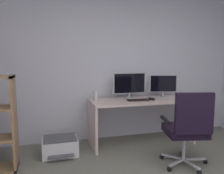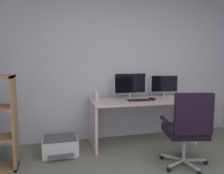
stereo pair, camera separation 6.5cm
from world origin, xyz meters
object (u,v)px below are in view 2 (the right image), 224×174
object	(u,v)px
monitor_secondary	(164,85)
printer	(60,146)
monitor_main	(130,84)
desktop_speaker	(96,95)
desk	(142,110)
computer_mouse	(152,99)
office_chair	(187,127)
keyboard	(138,100)

from	to	relation	value
monitor_secondary	printer	size ratio (longest dim) A/B	0.94
monitor_main	desktop_speaker	distance (m)	0.61
desktop_speaker	monitor_secondary	bearing A→B (deg)	2.26
desk	monitor_secondary	distance (m)	0.62
monitor_secondary	desktop_speaker	world-z (taller)	monitor_secondary
computer_mouse	monitor_main	bearing A→B (deg)	136.37
monitor_main	office_chair	world-z (taller)	monitor_main
monitor_main	printer	xyz separation A→B (m)	(-1.16, -0.25, -0.86)
monitor_secondary	office_chair	world-z (taller)	monitor_secondary
keyboard	monitor_main	bearing A→B (deg)	111.48
office_chair	desktop_speaker	bearing A→B (deg)	131.99
office_chair	keyboard	bearing A→B (deg)	108.85
keyboard	printer	bearing A→B (deg)	-175.26
monitor_secondary	office_chair	distance (m)	1.21
monitor_secondary	keyboard	bearing A→B (deg)	-158.81
monitor_main	computer_mouse	size ratio (longest dim) A/B	5.69
computer_mouse	office_chair	size ratio (longest dim) A/B	0.10
keyboard	computer_mouse	xyz separation A→B (m)	(0.24, 0.00, 0.01)
desk	office_chair	xyz separation A→B (m)	(0.21, -0.99, -0.01)
monitor_secondary	desktop_speaker	xyz separation A→B (m)	(-1.21, -0.05, -0.13)
computer_mouse	printer	xyz separation A→B (m)	(-1.47, -0.03, -0.63)
desk	monitor_main	bearing A→B (deg)	145.56
computer_mouse	printer	size ratio (longest dim) A/B	0.20
monitor_secondary	computer_mouse	distance (m)	0.43
computer_mouse	desktop_speaker	bearing A→B (deg)	160.66
desk	desktop_speaker	bearing A→B (deg)	174.64
computer_mouse	desk	bearing A→B (deg)	135.78
keyboard	computer_mouse	size ratio (longest dim) A/B	3.40
computer_mouse	office_chair	xyz separation A→B (m)	(0.07, -0.90, -0.20)
desk	monitor_secondary	bearing A→B (deg)	14.69
keyboard	computer_mouse	world-z (taller)	computer_mouse
office_chair	computer_mouse	bearing A→B (deg)	94.50
computer_mouse	printer	world-z (taller)	computer_mouse
printer	computer_mouse	bearing A→B (deg)	1.28
desk	printer	world-z (taller)	desk
monitor_secondary	office_chair	size ratio (longest dim) A/B	0.47
desk	computer_mouse	size ratio (longest dim) A/B	16.82
monitor_main	desktop_speaker	size ratio (longest dim) A/B	3.35
keyboard	office_chair	bearing A→B (deg)	-67.93
keyboard	computer_mouse	distance (m)	0.24
office_chair	desk	bearing A→B (deg)	101.65
monitor_secondary	computer_mouse	size ratio (longest dim) A/B	4.75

